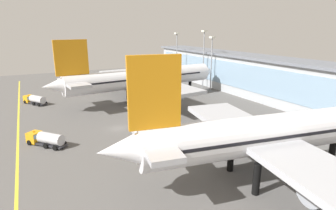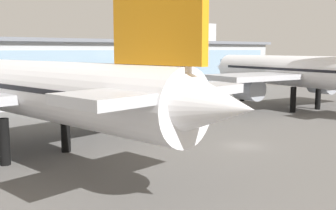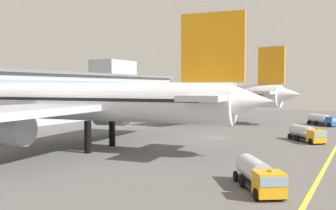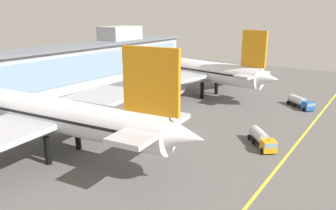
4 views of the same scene
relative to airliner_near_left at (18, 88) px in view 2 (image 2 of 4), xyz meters
The scene contains 4 objects.
ground_plane 28.11m from the airliner_near_left, 34.69° to the right, with size 203.23×203.23×0.00m, color #5B5956.
terminal_building 45.61m from the airliner_near_left, 58.50° to the left, with size 148.17×14.00×19.62m.
airliner_near_left is the anchor object (origin of this frame).
airliner_near_right 55.34m from the airliner_near_left, ahead, with size 40.29×50.25×20.64m.
Camera 2 is at (-39.82, -30.70, 12.04)m, focal length 42.99 mm.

